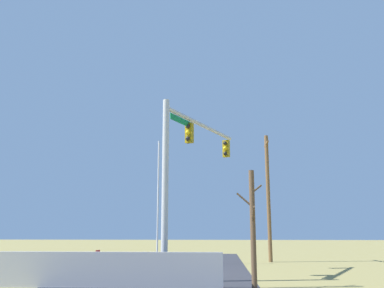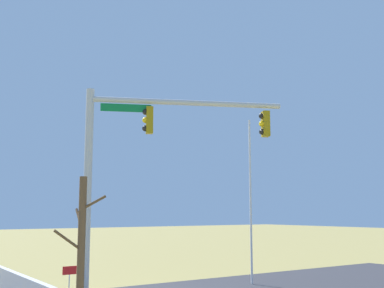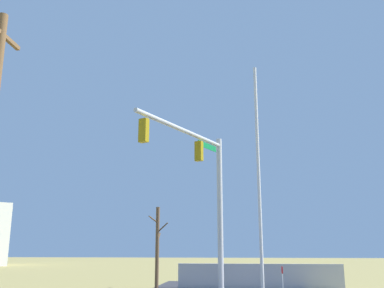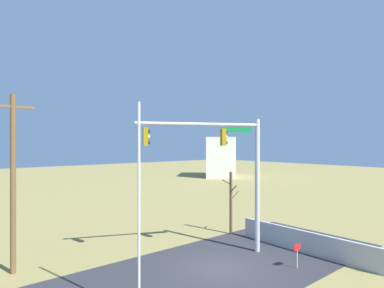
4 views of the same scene
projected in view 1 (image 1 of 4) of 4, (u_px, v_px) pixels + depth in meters
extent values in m
plane|color=olive|center=(167.00, 274.00, 19.88)|extent=(160.00, 160.00, 0.00)
cube|color=#2D2D33|center=(176.00, 267.00, 23.78)|extent=(28.00, 8.00, 0.01)
cube|color=#B7B5AD|center=(160.00, 285.00, 15.58)|extent=(6.00, 6.00, 0.01)
cube|color=#A8A8AD|center=(105.00, 270.00, 15.03)|extent=(0.20, 8.59, 1.26)
cylinder|color=#B2B5BA|center=(165.00, 187.00, 17.34)|extent=(0.28, 0.28, 7.63)
cylinder|color=#B2B5BA|center=(203.00, 125.00, 21.07)|extent=(6.46, 3.09, 0.20)
cube|color=#0F7238|center=(181.00, 121.00, 19.08)|extent=(1.65, 0.77, 0.28)
cube|color=#937A0F|center=(189.00, 133.00, 19.72)|extent=(0.37, 0.43, 0.96)
sphere|color=black|center=(188.00, 126.00, 19.65)|extent=(0.22, 0.22, 0.22)
sphere|color=yellow|center=(188.00, 132.00, 19.59)|extent=(0.22, 0.22, 0.22)
sphere|color=black|center=(188.00, 139.00, 19.53)|extent=(0.22, 0.22, 0.22)
cube|color=#937A0F|center=(226.00, 149.00, 23.46)|extent=(0.37, 0.43, 0.96)
sphere|color=black|center=(225.00, 143.00, 23.39)|extent=(0.22, 0.22, 0.22)
sphere|color=yellow|center=(225.00, 148.00, 23.33)|extent=(0.22, 0.22, 0.22)
sphere|color=black|center=(225.00, 153.00, 23.27)|extent=(0.22, 0.22, 0.22)
cylinder|color=silver|center=(158.00, 201.00, 26.09)|extent=(0.10, 0.10, 7.74)
cylinder|color=brown|center=(268.00, 197.00, 28.26)|extent=(0.26, 0.26, 8.60)
cube|color=brown|center=(266.00, 144.00, 29.02)|extent=(1.90, 0.12, 0.12)
cylinder|color=brown|center=(253.00, 228.00, 15.26)|extent=(0.20, 0.20, 4.26)
cylinder|color=brown|center=(253.00, 214.00, 15.00)|extent=(0.78, 0.07, 0.57)
cylinder|color=brown|center=(257.00, 189.00, 15.78)|extent=(0.54, 0.47, 0.39)
cylinder|color=brown|center=(245.00, 200.00, 15.51)|extent=(0.12, 0.61, 0.55)
cylinder|color=silver|center=(97.00, 269.00, 17.36)|extent=(0.04, 0.04, 0.90)
cube|color=red|center=(98.00, 254.00, 17.49)|extent=(0.56, 0.02, 0.32)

